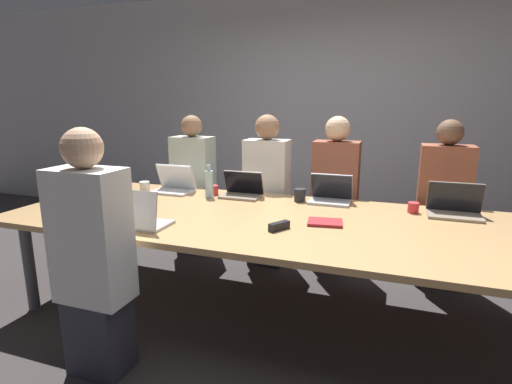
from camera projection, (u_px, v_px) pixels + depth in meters
The scene contains 20 objects.
ground_plane at pixel (288, 317), 2.90m from camera, with size 24.00×24.00×0.00m, color #383333.
curtain_wall at pixel (340, 112), 4.68m from camera, with size 12.00×0.06×2.80m.
conference_table at pixel (290, 226), 2.75m from camera, with size 4.03×1.41×0.74m.
laptop_far_right at pixel (455, 206), 2.81m from camera, with size 0.36×0.23×0.24m.
person_far_right at pixel (442, 208), 3.28m from camera, with size 0.40×0.24×1.39m.
cup_far_right at pixel (413, 208), 2.89m from camera, with size 0.08×0.08×0.08m.
laptop_far_center at pixel (331, 194), 3.19m from camera, with size 0.33×0.23×0.23m.
person_far_center at pixel (335, 197), 3.59m from camera, with size 0.40×0.24×1.41m.
cup_far_center at pixel (300, 195), 3.21m from camera, with size 0.09×0.09×0.10m.
laptop_far_midleft at pixel (242, 189), 3.36m from camera, with size 0.34×0.22×0.22m.
person_far_midleft at pixel (267, 193), 3.72m from camera, with size 0.40×0.24×1.42m.
cup_far_midleft at pixel (213, 190), 3.45m from camera, with size 0.09×0.09×0.08m.
bottle_far_midleft at pixel (209, 184), 3.33m from camera, with size 0.07×0.07×0.28m.
laptop_near_left at pixel (138, 217), 2.54m from camera, with size 0.35×0.25×0.26m.
person_near_left at pixel (93, 260), 2.19m from camera, with size 0.40×0.24×1.40m.
laptop_far_left at pixel (174, 184), 3.55m from camera, with size 0.35×0.25×0.24m.
person_far_left at pixel (194, 188), 4.03m from camera, with size 0.40×0.24×1.40m.
cup_far_left at pixel (145, 186), 3.59m from camera, with size 0.09×0.09×0.09m.
stapler at pixel (279, 226), 2.51m from camera, with size 0.11×0.15×0.05m.
notebook at pixel (325, 222), 2.64m from camera, with size 0.25×0.20×0.02m.
Camera 1 is at (0.65, -2.55, 1.53)m, focal length 28.00 mm.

